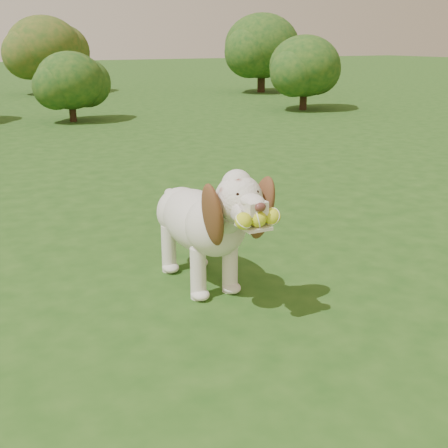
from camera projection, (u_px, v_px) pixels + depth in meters
name	position (u px, v px, depth m)	size (l,w,h in m)	color
ground	(244.00, 266.00, 3.79)	(80.00, 80.00, 0.00)	#1D4614
dog	(205.00, 219.00, 3.33)	(0.44, 1.25, 0.82)	silver
shrub_f	(262.00, 46.00, 15.90)	(2.11, 2.11, 2.19)	#382314
shrub_d	(305.00, 66.00, 11.92)	(1.51, 1.51, 1.56)	#382314
shrub_i	(44.00, 48.00, 15.51)	(2.03, 2.03, 2.11)	#382314
shrub_c	(70.00, 81.00, 10.22)	(1.22, 1.22, 1.27)	#382314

